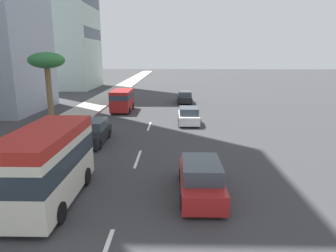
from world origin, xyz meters
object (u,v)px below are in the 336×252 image
(car_third, at_px, (201,179))
(car_fourth, at_px, (93,132))
(van_sixth, at_px, (122,99))
(minibus_second, at_px, (47,163))
(car_fifth, at_px, (189,116))
(palm_tree, at_px, (47,63))
(car_lead, at_px, (185,97))

(car_third, xyz_separation_m, car_fourth, (8.23, 7.06, -0.01))
(car_fourth, xyz_separation_m, van_sixth, (12.46, 0.01, 0.59))
(minibus_second, bearing_deg, car_fourth, -177.14)
(car_fifth, height_order, palm_tree, palm_tree)
(car_lead, bearing_deg, car_fifth, 179.78)
(car_lead, height_order, palm_tree, palm_tree)
(car_fourth, distance_m, van_sixth, 12.48)
(car_fifth, bearing_deg, car_third, 179.51)
(car_third, bearing_deg, van_sixth, 18.85)
(car_fourth, bearing_deg, car_fifth, 131.26)
(car_fourth, distance_m, car_fifth, 9.56)
(minibus_second, bearing_deg, palm_tree, -158.53)
(car_third, height_order, palm_tree, palm_tree)
(car_third, distance_m, car_fifth, 14.53)
(car_lead, relative_size, car_third, 0.95)
(car_fifth, relative_size, palm_tree, 0.64)
(car_lead, distance_m, van_sixth, 9.64)
(car_fourth, height_order, car_fifth, car_fourth)
(car_lead, height_order, minibus_second, minibus_second)
(car_fourth, bearing_deg, car_lead, 158.96)
(minibus_second, height_order, palm_tree, palm_tree)
(car_lead, distance_m, palm_tree, 19.24)
(car_lead, xyz_separation_m, van_sixth, (-6.34, 7.24, 0.63))
(minibus_second, distance_m, car_fifth, 16.72)
(car_third, xyz_separation_m, car_fifth, (14.53, -0.12, -0.05))
(van_sixth, relative_size, palm_tree, 0.74)
(palm_tree, bearing_deg, van_sixth, -32.19)
(car_lead, distance_m, minibus_second, 28.60)
(van_sixth, bearing_deg, car_lead, 131.21)
(car_lead, height_order, car_third, car_third)
(car_third, bearing_deg, palm_tree, 42.87)
(car_fifth, distance_m, palm_tree, 13.11)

